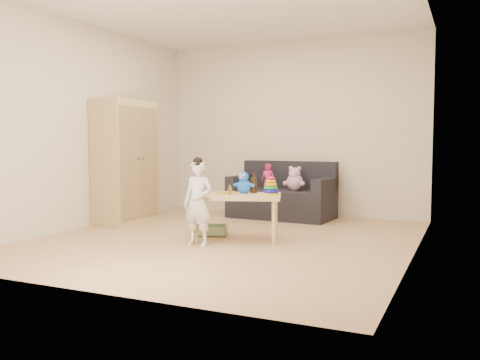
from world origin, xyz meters
The scene contains 13 objects.
room centered at (0.00, 0.00, 1.30)m, with size 4.50×4.50×4.50m.
wardrobe centered at (-1.76, 0.51, 0.82)m, with size 0.46×0.91×1.64m, color tan.
sofa centered at (0.01, 1.78, 0.21)m, with size 1.46×0.73×0.41m, color black.
play_table centered at (0.12, 0.01, 0.25)m, with size 0.97×0.61×0.51m, color #D7B276.
storage_bin centered at (-0.28, 0.14, 0.06)m, with size 0.39×0.29×0.12m, color gray, non-canonical shape.
toddler centered at (-0.12, -0.45, 0.44)m, with size 0.33×0.22×0.88m, color silver.
pink_bear centered at (0.23, 1.73, 0.56)m, with size 0.25×0.22×0.29m, color #D099B8, non-canonical shape.
doll centered at (-0.17, 1.71, 0.59)m, with size 0.19×0.13×0.37m, color #D22766.
ring_stacker centered at (0.47, 0.14, 0.59)m, with size 0.17×0.17×0.20m.
brown_bottle centered at (0.23, 0.23, 0.60)m, with size 0.08×0.08×0.22m.
blue_plush centered at (0.14, 0.16, 0.63)m, with size 0.21×0.16×0.25m, color #1C68FF, non-canonical shape.
wooden_figure centered at (0.06, -0.04, 0.56)m, with size 0.04×0.04×0.11m, color brown, non-canonical shape.
yellow_book centered at (-0.04, 0.09, 0.52)m, with size 0.20×0.20×0.01m, color gold.
Camera 1 is at (2.46, -5.07, 1.07)m, focal length 38.00 mm.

